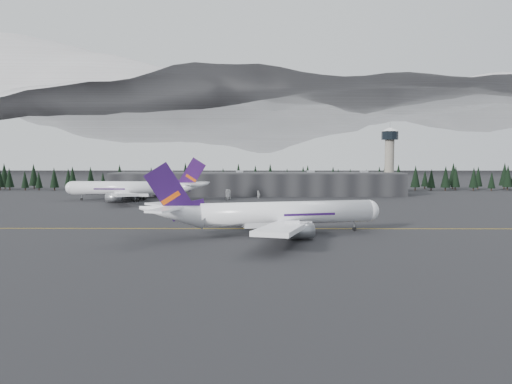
{
  "coord_description": "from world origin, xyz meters",
  "views": [
    {
      "loc": [
        1.16,
        -131.98,
        19.84
      ],
      "look_at": [
        0.0,
        20.0,
        9.0
      ],
      "focal_mm": 32.0,
      "sensor_mm": 36.0,
      "label": 1
    }
  ],
  "objects_px": {
    "terminal": "(257,184)",
    "jet_parked": "(136,189)",
    "jet_main": "(267,214)",
    "gse_vehicle_a": "(228,198)",
    "gse_vehicle_b": "(259,197)",
    "control_tower": "(389,153)"
  },
  "relations": [
    {
      "from": "jet_parked",
      "to": "gse_vehicle_a",
      "type": "xyz_separation_m",
      "value": [
        44.08,
        5.71,
        -5.18
      ]
    },
    {
      "from": "gse_vehicle_a",
      "to": "gse_vehicle_b",
      "type": "relative_size",
      "value": 1.27
    },
    {
      "from": "jet_parked",
      "to": "gse_vehicle_b",
      "type": "distance_m",
      "value": 61.08
    },
    {
      "from": "gse_vehicle_a",
      "to": "terminal",
      "type": "bearing_deg",
      "value": 49.27
    },
    {
      "from": "jet_parked",
      "to": "gse_vehicle_a",
      "type": "height_order",
      "value": "jet_parked"
    },
    {
      "from": "control_tower",
      "to": "gse_vehicle_a",
      "type": "relative_size",
      "value": 7.33
    },
    {
      "from": "jet_main",
      "to": "control_tower",
      "type": "bearing_deg",
      "value": 49.16
    },
    {
      "from": "terminal",
      "to": "jet_parked",
      "type": "relative_size",
      "value": 2.25
    },
    {
      "from": "control_tower",
      "to": "jet_parked",
      "type": "bearing_deg",
      "value": -162.68
    },
    {
      "from": "control_tower",
      "to": "jet_main",
      "type": "height_order",
      "value": "control_tower"
    },
    {
      "from": "jet_parked",
      "to": "terminal",
      "type": "bearing_deg",
      "value": -142.14
    },
    {
      "from": "jet_main",
      "to": "gse_vehicle_b",
      "type": "relative_size",
      "value": 15.93
    },
    {
      "from": "gse_vehicle_b",
      "to": "jet_main",
      "type": "bearing_deg",
      "value": -9.59
    },
    {
      "from": "jet_parked",
      "to": "gse_vehicle_b",
      "type": "relative_size",
      "value": 17.56
    },
    {
      "from": "jet_main",
      "to": "gse_vehicle_a",
      "type": "distance_m",
      "value": 105.7
    },
    {
      "from": "control_tower",
      "to": "jet_parked",
      "type": "xyz_separation_m",
      "value": [
        -133.47,
        -41.63,
        -17.51
      ]
    },
    {
      "from": "terminal",
      "to": "jet_main",
      "type": "bearing_deg",
      "value": -88.67
    },
    {
      "from": "control_tower",
      "to": "jet_parked",
      "type": "height_order",
      "value": "control_tower"
    },
    {
      "from": "gse_vehicle_a",
      "to": "gse_vehicle_b",
      "type": "bearing_deg",
      "value": 10.93
    },
    {
      "from": "jet_parked",
      "to": "gse_vehicle_a",
      "type": "relative_size",
      "value": 13.83
    },
    {
      "from": "terminal",
      "to": "gse_vehicle_b",
      "type": "distance_m",
      "value": 25.46
    },
    {
      "from": "gse_vehicle_a",
      "to": "control_tower",
      "type": "bearing_deg",
      "value": 4.79
    }
  ]
}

